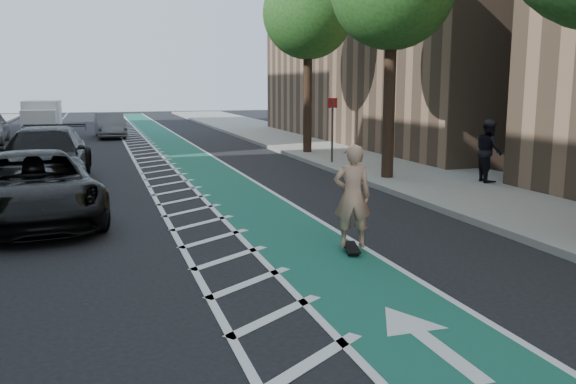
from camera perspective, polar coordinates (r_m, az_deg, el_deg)
name	(u,v)px	position (r m, az deg, el deg)	size (l,w,h in m)	color
ground	(149,293)	(9.13, -12.91, -9.22)	(120.00, 120.00, 0.00)	black
bike_lane	(219,180)	(19.19, -6.51, 1.11)	(2.00, 90.00, 0.01)	#185649
buffer_strip	(170,182)	(18.96, -10.96, 0.88)	(1.40, 90.00, 0.01)	silver
sidewalk_right	(405,169)	(21.38, 10.85, 2.10)	(5.00, 90.00, 0.15)	gray
curb_right	(339,172)	(20.33, 4.76, 1.86)	(0.12, 90.00, 0.16)	gray
tree_r_d	(305,15)	(26.19, 1.56, 16.21)	(4.20, 4.20, 7.90)	#382619
sign_post	(332,129)	(22.25, 4.16, 5.87)	(0.35, 0.08, 2.47)	#4C4C4C
skateboard	(351,247)	(11.01, 5.95, -5.18)	(0.43, 0.84, 0.11)	black
skateboarder	(352,196)	(10.81, 6.04, -0.38)	(0.67, 0.44, 1.84)	tan
suv_near	(35,187)	(14.35, -22.56, 0.44)	(2.55, 5.52, 1.53)	black
suv_far	(45,157)	(19.33, -21.78, 3.05)	(2.39, 5.87, 1.70)	black
car_grey	(110,125)	(35.72, -16.33, 6.03)	(1.48, 4.24, 1.40)	slate
pedestrian	(489,151)	(18.69, 18.27, 3.69)	(0.89, 0.69, 1.82)	black
box_truck	(42,118)	(40.93, -22.04, 6.44)	(2.16, 4.68, 1.94)	white
barrel_b	(59,164)	(21.26, -20.66, 2.51)	(0.64, 0.64, 0.88)	#DB4E0B
barrel_c	(30,150)	(25.76, -23.02, 3.66)	(0.70, 0.70, 0.96)	#E4420C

